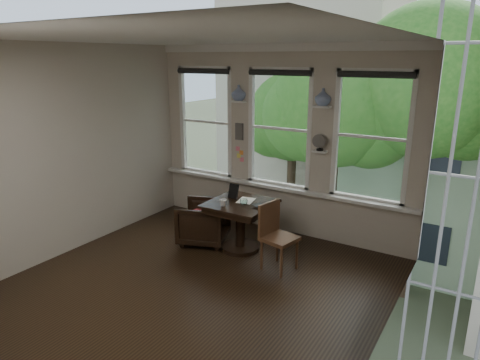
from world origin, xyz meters
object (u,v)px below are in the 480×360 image
Objects in this scene: table at (240,226)px; side_chair_right at (280,238)px; mug at (223,203)px; laptop at (259,208)px; armchair_left at (203,222)px.

side_chair_right reaches higher than table.
mug is at bearing 101.95° from side_chair_right.
mug reaches higher than table.
table is 0.82m from side_chair_right.
side_chair_right is 8.76× the size of mug.
table is 0.98× the size of side_chair_right.
side_chair_right is 0.53m from laptop.
armchair_left is at bearing -173.23° from table.
table is 0.51m from mug.
side_chair_right is at bearing 61.94° from armchair_left.
mug is at bearing -116.80° from table.
table is at bearing 63.20° from mug.
table reaches higher than armchair_left.
table is 1.24× the size of armchair_left.
side_chair_right is 2.66× the size of laptop.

